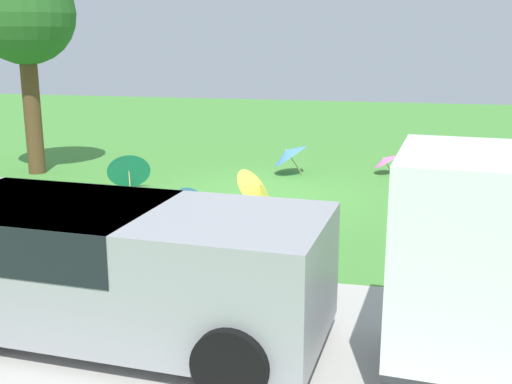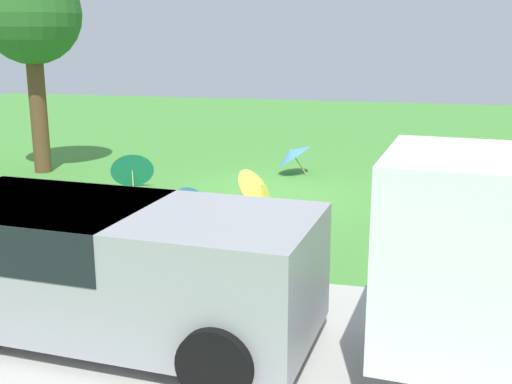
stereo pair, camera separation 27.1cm
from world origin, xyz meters
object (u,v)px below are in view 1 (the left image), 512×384
at_px(shade_tree, 24,17).
at_px(parasol_yellow_0, 466,199).
at_px(parasol_blue_0, 190,202).
at_px(parasol_blue_1, 288,153).
at_px(parasol_yellow_1, 257,187).
at_px(van_dark, 109,259).
at_px(parasol_teal_0, 129,169).
at_px(parasol_pink_0, 384,160).
at_px(park_bench, 50,208).

height_order(shade_tree, parasol_yellow_0, shade_tree).
bearing_deg(parasol_blue_0, shade_tree, -31.47).
bearing_deg(parasol_blue_1, shade_tree, 10.94).
bearing_deg(parasol_yellow_1, shade_tree, -18.84).
height_order(van_dark, parasol_blue_1, van_dark).
relative_size(van_dark, parasol_yellow_0, 3.92).
relative_size(parasol_blue_1, parasol_yellow_1, 0.88).
xyz_separation_m(parasol_yellow_1, parasol_teal_0, (3.15, -1.00, 0.03)).
distance_m(shade_tree, parasol_blue_1, 7.07).
relative_size(van_dark, parasol_blue_1, 5.03).
bearing_deg(parasol_blue_0, parasol_blue_1, -104.93).
bearing_deg(shade_tree, parasol_blue_0, 148.53).
height_order(van_dark, parasol_blue_0, van_dark).
distance_m(van_dark, parasol_teal_0, 7.24).
distance_m(parasol_pink_0, parasol_yellow_1, 4.50).
relative_size(shade_tree, parasol_yellow_0, 4.20).
distance_m(parasol_blue_0, parasol_yellow_1, 1.46).
bearing_deg(parasol_teal_0, park_bench, 90.23).
xyz_separation_m(shade_tree, parasol_pink_0, (-8.50, -1.72, -3.42)).
bearing_deg(park_bench, parasol_blue_0, -146.14).
relative_size(parasol_pink_0, parasol_yellow_0, 0.51).
bearing_deg(parasol_yellow_1, parasol_blue_0, 43.24).
height_order(van_dark, parasol_teal_0, van_dark).
bearing_deg(parasol_teal_0, parasol_yellow_1, 162.48).
height_order(parasol_blue_1, parasol_teal_0, parasol_teal_0).
relative_size(park_bench, parasol_pink_0, 2.69).
bearing_deg(parasol_yellow_1, parasol_yellow_0, 175.57).
bearing_deg(shade_tree, parasol_pink_0, -168.54).
height_order(shade_tree, parasol_pink_0, shade_tree).
relative_size(shade_tree, parasol_pink_0, 8.20).
bearing_deg(park_bench, parasol_pink_0, -131.84).
xyz_separation_m(van_dark, parasol_yellow_0, (-4.41, -5.40, -0.42)).
distance_m(shade_tree, parasol_yellow_1, 7.25).
bearing_deg(parasol_blue_0, parasol_yellow_0, -172.11).
relative_size(van_dark, parasol_teal_0, 4.12).
bearing_deg(parasol_blue_1, parasol_yellow_1, 88.67).
bearing_deg(park_bench, shade_tree, -56.57).
xyz_separation_m(park_bench, parasol_pink_0, (-5.55, -6.19, -0.11)).
relative_size(shade_tree, parasol_blue_0, 7.54).
bearing_deg(parasol_yellow_0, van_dark, 50.77).
bearing_deg(parasol_blue_1, parasol_yellow_0, 137.24).
bearing_deg(parasol_pink_0, parasol_blue_1, 12.85).
relative_size(parasol_yellow_1, parasol_teal_0, 0.93).
relative_size(van_dark, parasol_blue_0, 7.04).
xyz_separation_m(shade_tree, parasol_teal_0, (-2.94, 1.08, -3.31)).
bearing_deg(parasol_blue_1, parasol_pink_0, -167.15).
bearing_deg(park_bench, parasol_yellow_0, -163.58).
height_order(parasol_yellow_0, parasol_yellow_1, parasol_yellow_1).
height_order(parasol_yellow_1, parasol_teal_0, parasol_teal_0).
xyz_separation_m(parasol_blue_1, parasol_teal_0, (3.23, 2.27, -0.07)).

